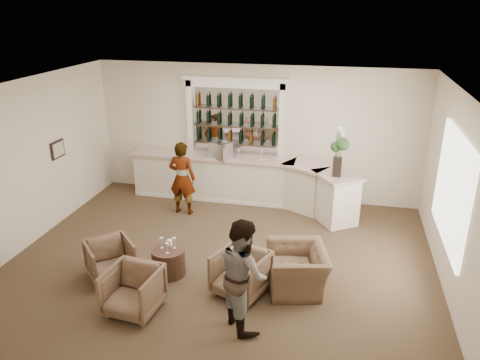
% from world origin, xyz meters
% --- Properties ---
extents(ground, '(8.00, 8.00, 0.00)m').
position_xyz_m(ground, '(0.00, 0.00, 0.00)').
color(ground, brown).
rests_on(ground, ground).
extents(room_shell, '(8.04, 7.02, 3.32)m').
position_xyz_m(room_shell, '(0.16, 0.71, 2.34)').
color(room_shell, beige).
rests_on(room_shell, ground).
extents(bar_counter, '(5.72, 1.80, 1.14)m').
position_xyz_m(bar_counter, '(-0.16, 3.00, 0.57)').
color(bar_counter, white).
rests_on(bar_counter, ground).
extents(back_bar_alcove, '(2.64, 0.25, 3.00)m').
position_xyz_m(back_bar_alcove, '(-0.50, 3.41, 2.03)').
color(back_bar_alcove, white).
rests_on(back_bar_alcove, ground).
extents(cocktail_table, '(0.61, 0.61, 0.50)m').
position_xyz_m(cocktail_table, '(-0.82, -0.51, 0.25)').
color(cocktail_table, '#4C3120').
rests_on(cocktail_table, ground).
extents(sommelier, '(0.65, 0.45, 1.73)m').
position_xyz_m(sommelier, '(-1.44, 2.08, 0.87)').
color(sommelier, gray).
rests_on(sommelier, ground).
extents(guest, '(1.06, 1.09, 1.77)m').
position_xyz_m(guest, '(0.80, -1.60, 0.89)').
color(guest, gray).
rests_on(guest, ground).
extents(armchair_left, '(1.08, 1.08, 0.71)m').
position_xyz_m(armchair_left, '(-1.79, -0.85, 0.35)').
color(armchair_left, brown).
rests_on(armchair_left, ground).
extents(armchair_center, '(0.89, 0.91, 0.76)m').
position_xyz_m(armchair_center, '(-0.97, -1.67, 0.38)').
color(armchair_center, brown).
rests_on(armchair_center, ground).
extents(armchair_right, '(1.06, 1.07, 0.77)m').
position_xyz_m(armchair_right, '(0.60, -0.80, 0.38)').
color(armchair_right, brown).
rests_on(armchair_right, ground).
extents(armchair_far, '(1.23, 1.33, 0.73)m').
position_xyz_m(armchair_far, '(1.51, -0.42, 0.36)').
color(armchair_far, brown).
rests_on(armchair_far, ground).
extents(espresso_machine, '(0.56, 0.53, 0.39)m').
position_xyz_m(espresso_machine, '(-0.73, 2.90, 1.34)').
color(espresso_machine, silver).
rests_on(espresso_machine, bar_counter).
extents(flower_vase, '(0.29, 0.29, 1.10)m').
position_xyz_m(flower_vase, '(2.03, 2.27, 1.76)').
color(flower_vase, black).
rests_on(flower_vase, bar_counter).
extents(wine_glass_bar_left, '(0.07, 0.07, 0.21)m').
position_xyz_m(wine_glass_bar_left, '(0.24, 3.04, 1.25)').
color(wine_glass_bar_left, white).
rests_on(wine_glass_bar_left, bar_counter).
extents(wine_glass_bar_right, '(0.07, 0.07, 0.21)m').
position_xyz_m(wine_glass_bar_right, '(-0.33, 3.04, 1.25)').
color(wine_glass_bar_right, white).
rests_on(wine_glass_bar_right, bar_counter).
extents(wine_glass_tbl_a, '(0.07, 0.07, 0.21)m').
position_xyz_m(wine_glass_tbl_a, '(-0.94, -0.48, 0.60)').
color(wine_glass_tbl_a, white).
rests_on(wine_glass_tbl_a, cocktail_table).
extents(wine_glass_tbl_b, '(0.07, 0.07, 0.21)m').
position_xyz_m(wine_glass_tbl_b, '(-0.72, -0.43, 0.60)').
color(wine_glass_tbl_b, white).
rests_on(wine_glass_tbl_b, cocktail_table).
extents(wine_glass_tbl_c, '(0.07, 0.07, 0.21)m').
position_xyz_m(wine_glass_tbl_c, '(-0.78, -0.64, 0.60)').
color(wine_glass_tbl_c, white).
rests_on(wine_glass_tbl_c, cocktail_table).
extents(napkin_holder, '(0.08, 0.08, 0.12)m').
position_xyz_m(napkin_holder, '(-0.84, -0.37, 0.56)').
color(napkin_holder, white).
rests_on(napkin_holder, cocktail_table).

